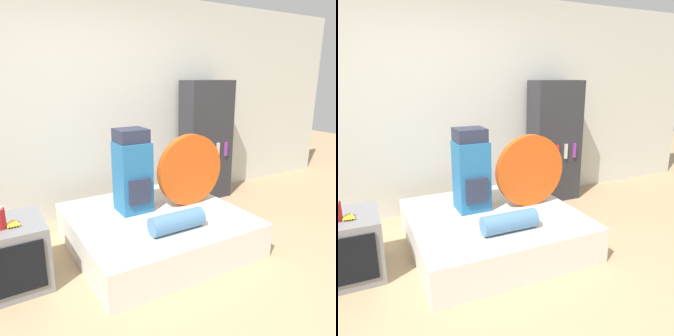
{
  "view_description": "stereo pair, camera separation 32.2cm",
  "coord_description": "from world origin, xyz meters",
  "views": [
    {
      "loc": [
        -1.32,
        -1.83,
        1.66
      ],
      "look_at": [
        0.27,
        0.84,
        0.79
      ],
      "focal_mm": 35.0,
      "sensor_mm": 36.0,
      "label": 1
    },
    {
      "loc": [
        -1.03,
        -1.98,
        1.66
      ],
      "look_at": [
        0.27,
        0.84,
        0.79
      ],
      "focal_mm": 35.0,
      "sensor_mm": 36.0,
      "label": 2
    }
  ],
  "objects": [
    {
      "name": "tent_bag",
      "position": [
        0.57,
        0.88,
        0.71
      ],
      "size": [
        0.75,
        0.08,
        0.75
      ],
      "color": "#D14C14",
      "rests_on": "bed"
    },
    {
      "name": "banana_bunch",
      "position": [
        -1.16,
        0.78,
        0.56
      ],
      "size": [
        0.11,
        0.15,
        0.03
      ],
      "color": "yellow",
      "rests_on": "television"
    },
    {
      "name": "bed",
      "position": [
        0.13,
        0.84,
        0.17
      ],
      "size": [
        1.62,
        1.55,
        0.34
      ],
      "color": "silver",
      "rests_on": "ground_plane"
    },
    {
      "name": "backpack",
      "position": [
        -0.03,
        1.03,
        0.74
      ],
      "size": [
        0.32,
        0.33,
        0.83
      ],
      "color": "#23669E",
      "rests_on": "bed"
    },
    {
      "name": "wall_back",
      "position": [
        0.0,
        1.97,
        1.3
      ],
      "size": [
        8.0,
        0.05,
        2.6
      ],
      "color": "silver",
      "rests_on": "ground_plane"
    },
    {
      "name": "ground_plane",
      "position": [
        0.0,
        0.0,
        0.0
      ],
      "size": [
        16.0,
        16.0,
        0.0
      ],
      "primitive_type": "plane",
      "color": "tan"
    },
    {
      "name": "bookshelf",
      "position": [
        1.39,
        1.7,
        0.81
      ],
      "size": [
        0.67,
        0.37,
        1.61
      ],
      "color": "#2D2D33",
      "rests_on": "ground_plane"
    },
    {
      "name": "television",
      "position": [
        -1.21,
        0.84,
        0.27
      ],
      "size": [
        0.55,
        0.58,
        0.55
      ],
      "color": "gray",
      "rests_on": "ground_plane"
    },
    {
      "name": "sleeping_roll",
      "position": [
        0.11,
        0.41,
        0.42
      ],
      "size": [
        0.51,
        0.17,
        0.17
      ],
      "color": "teal",
      "rests_on": "bed"
    }
  ]
}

